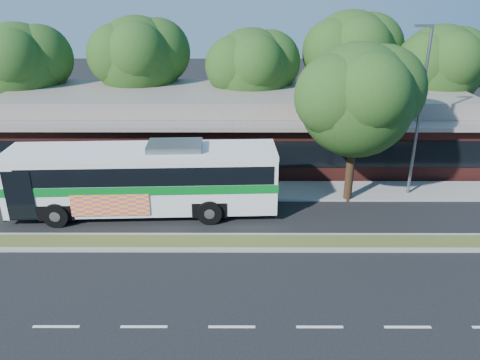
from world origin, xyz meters
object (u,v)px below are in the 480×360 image
Objects in this scene: lamp_post at (419,109)px; sidewalk_tree at (364,97)px; sedan at (69,167)px; transit_bus at (144,175)px.

lamp_post reaches higher than sidewalk_tree.
lamp_post is at bearing -119.93° from sedan.
sidewalk_tree is (11.01, 1.64, 3.56)m from transit_bus.
sedan is (-19.61, 2.51, -4.21)m from lamp_post.
sedan is at bearing 169.47° from sidewalk_tree.
lamp_post reaches higher than transit_bus.
sidewalk_tree is at bearing -169.59° from lamp_post.
lamp_post is 3.19m from sidewalk_tree.
lamp_post is 1.89× the size of sedan.
sedan is at bearing 137.21° from transit_bus.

